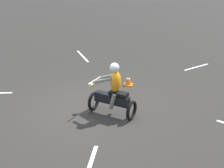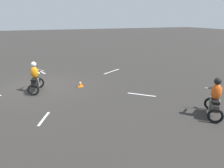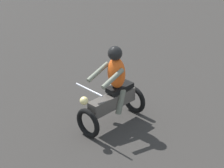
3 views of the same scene
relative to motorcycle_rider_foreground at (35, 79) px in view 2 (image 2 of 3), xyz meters
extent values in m
plane|color=#2D2B28|center=(-0.13, -0.70, -0.73)|extent=(120.00, 120.00, 0.00)
torus|color=black|center=(-0.18, -0.66, -0.43)|extent=(0.60, 0.26, 0.60)
torus|color=black|center=(0.17, 0.59, -0.43)|extent=(0.60, 0.26, 0.60)
cube|color=black|center=(-0.01, -0.03, -0.21)|extent=(0.53, 1.12, 0.28)
cube|color=black|center=(0.05, 0.18, 0.01)|extent=(0.40, 0.61, 0.10)
cylinder|color=silver|center=(-0.17, -0.61, 0.27)|extent=(0.68, 0.22, 0.04)
sphere|color=#F2E08C|center=(-0.21, -0.74, 0.09)|extent=(0.20, 0.20, 0.16)
ellipsoid|color=orange|center=(0.02, 0.08, 0.37)|extent=(0.46, 0.38, 0.64)
cylinder|color=slate|center=(-0.25, -0.15, 0.42)|extent=(0.23, 0.55, 0.27)
cylinder|color=slate|center=(0.13, -0.26, 0.42)|extent=(0.23, 0.55, 0.27)
cylinder|color=slate|center=(-0.12, 0.10, -0.21)|extent=(0.18, 0.27, 0.51)
cylinder|color=slate|center=(0.15, 0.02, -0.21)|extent=(0.18, 0.27, 0.51)
sphere|color=silver|center=(0.01, 0.04, 0.79)|extent=(0.35, 0.35, 0.28)
torus|color=black|center=(-7.00, 5.35, -0.43)|extent=(0.53, 0.45, 0.60)
torus|color=black|center=(-6.19, 6.37, -0.43)|extent=(0.53, 0.45, 0.60)
cube|color=#4C4742|center=(-6.59, 5.86, -0.21)|extent=(0.87, 1.01, 0.28)
cube|color=black|center=(-6.46, 6.03, 0.01)|extent=(0.55, 0.60, 0.10)
cylinder|color=silver|center=(-6.97, 5.39, 0.27)|extent=(0.57, 0.46, 0.04)
sphere|color=#F2E08C|center=(-7.05, 5.28, 0.09)|extent=(0.22, 0.22, 0.16)
ellipsoid|color=#EA5919|center=(-6.52, 5.95, 0.37)|extent=(0.49, 0.47, 0.64)
cylinder|color=slate|center=(-6.86, 5.84, 0.42)|extent=(0.41, 0.49, 0.27)
cylinder|color=slate|center=(-6.55, 5.59, 0.42)|extent=(0.41, 0.49, 0.27)
cylinder|color=slate|center=(-6.64, 6.02, -0.21)|extent=(0.25, 0.27, 0.51)
cylinder|color=slate|center=(-6.42, 5.85, -0.21)|extent=(0.25, 0.27, 0.51)
sphere|color=black|center=(-6.54, 5.92, 0.79)|extent=(0.39, 0.39, 0.28)
cube|color=orange|center=(-2.43, 0.01, -0.71)|extent=(0.32, 0.32, 0.03)
cone|color=orange|center=(-2.43, 0.01, -0.54)|extent=(0.24, 0.24, 0.32)
cylinder|color=white|center=(-2.43, 0.01, -0.49)|extent=(0.13, 0.13, 0.05)
cube|color=silver|center=(-0.10, 3.61, -0.72)|extent=(0.59, 1.19, 0.01)
cube|color=silver|center=(-5.11, 2.52, -0.72)|extent=(1.19, 1.07, 0.01)
cube|color=silver|center=(-5.49, -2.79, -0.72)|extent=(1.67, 1.15, 0.01)
cube|color=silver|center=(-0.55, -4.55, -0.72)|extent=(0.54, 1.45, 0.01)
camera|label=1|loc=(8.17, 1.92, 3.73)|focal=50.00mm
camera|label=2|loc=(0.20, 12.02, 3.19)|focal=35.00mm
camera|label=3|loc=(-5.75, -1.59, 4.02)|focal=70.00mm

